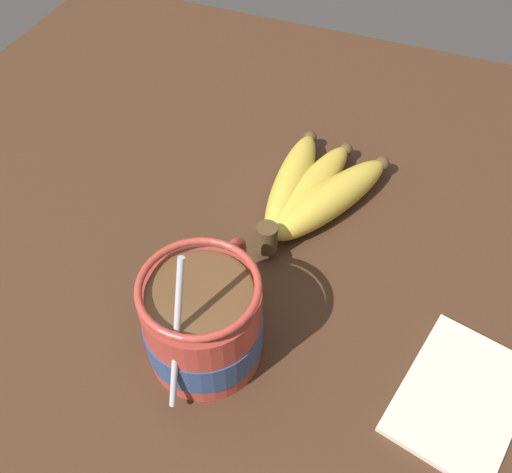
% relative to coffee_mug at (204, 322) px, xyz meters
% --- Properties ---
extents(table, '(0.98, 0.98, 0.03)m').
position_rel_coffee_mug_xyz_m(table, '(0.06, -0.03, -0.05)').
color(table, '#422819').
rests_on(table, ground).
extents(coffee_mug, '(0.14, 0.10, 0.14)m').
position_rel_coffee_mug_xyz_m(coffee_mug, '(0.00, 0.00, 0.00)').
color(coffee_mug, '#B23D33').
rests_on(coffee_mug, table).
extents(banana_bunch, '(0.18, 0.12, 0.04)m').
position_rel_coffee_mug_xyz_m(banana_bunch, '(0.20, -0.03, -0.02)').
color(banana_bunch, '#4C381E').
rests_on(banana_bunch, table).
extents(napkin, '(0.14, 0.11, 0.01)m').
position_rel_coffee_mug_xyz_m(napkin, '(0.03, -0.21, -0.04)').
color(napkin, beige).
rests_on(napkin, table).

